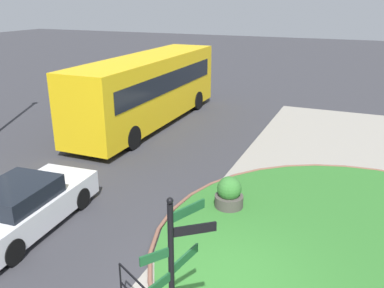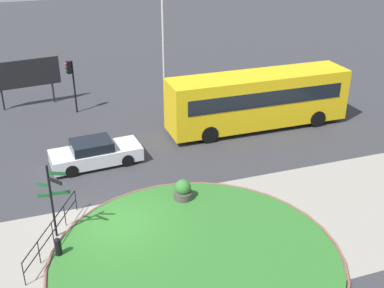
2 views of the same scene
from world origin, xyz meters
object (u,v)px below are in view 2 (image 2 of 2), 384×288
Objects in this scene: bus_yellow at (258,99)px; billboard_left at (25,74)px; bollard_foreground at (58,247)px; car_far_lane at (95,153)px; lamppost_tall at (163,42)px; traffic_light_near at (71,75)px; planter_near_signpost at (183,191)px; signpost_directional at (52,196)px.

billboard_left is at bearing 147.62° from bus_yellow.
bollard_foreground is 7.38m from car_far_lane.
lamppost_tall reaches higher than bollard_foreground.
bus_yellow is 11.75m from traffic_light_near.
traffic_light_near is at bearing -46.47° from billboard_left.
lamppost_tall is at bearing 167.72° from traffic_light_near.
planter_near_signpost is (3.29, -12.33, -2.05)m from traffic_light_near.
traffic_light_near is (-10.08, 6.00, 0.74)m from bus_yellow.
signpost_directional is at bearing -95.91° from billboard_left.
lamppost_tall is (6.03, -0.16, 1.65)m from traffic_light_near.
billboard_left is (-2.84, 9.76, 1.57)m from car_far_lane.
billboard_left reaches higher than planter_near_signpost.
lamppost_tall reaches higher than signpost_directional.
billboard_left is at bearing 112.41° from planter_near_signpost.
bus_yellow is 15.17m from billboard_left.
bollard_foreground is (-0.08, -1.29, -1.48)m from signpost_directional.
traffic_light_near reaches higher than signpost_directional.
planter_near_signpost is (3.14, -4.75, -0.17)m from car_far_lane.
lamppost_tall is 1.76× the size of billboard_left.
bollard_foreground is 0.18× the size of car_far_lane.
car_far_lane is (2.42, 5.64, -1.28)m from signpost_directional.
bollard_foreground is at bearing -96.30° from billboard_left.
signpost_directional is 0.69× the size of car_far_lane.
bus_yellow is at bearing 43.02° from planter_near_signpost.
signpost_directional is 14.31m from bus_yellow.
signpost_directional is 0.95× the size of traffic_light_near.
lamppost_tall is at bearing -22.46° from billboard_left.
bus_yellow is 1.41× the size of lamppost_tall.
planter_near_signpost is (5.65, 2.19, 0.04)m from bollard_foreground.
traffic_light_near reaches higher than billboard_left.
car_far_lane is at bearing -128.40° from lamppost_tall.
traffic_light_near is (2.28, 13.22, 0.60)m from signpost_directional.
car_far_lane reaches higher than planter_near_signpost.
signpost_directional reaches higher than billboard_left.
car_far_lane is 10.11m from lamppost_tall.
planter_near_signpost is at bearing -60.61° from car_far_lane.
bollard_foreground is at bearing 69.99° from traffic_light_near.
billboard_left is 4.28× the size of planter_near_signpost.
bus_yellow is 10.12m from car_far_lane.
bus_yellow is at bearing 4.94° from car_far_lane.
billboard_left is at bearing 102.10° from car_far_lane.
signpost_directional is at bearing -122.45° from lamppost_tall.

